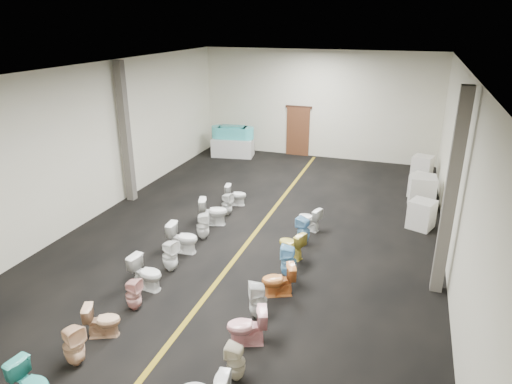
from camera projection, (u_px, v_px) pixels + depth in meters
floor at (257, 231)px, 12.98m from camera, size 16.00×16.00×0.00m
ceiling at (257, 69)px, 11.37m from camera, size 16.00×16.00×0.00m
wall_back at (318, 105)px, 19.24m from camera, size 10.00×0.00×10.00m
wall_front at (26, 346)px, 5.10m from camera, size 10.00×0.00×10.00m
wall_left at (99, 140)px, 13.69m from camera, size 0.00×16.00×16.00m
wall_right at (459, 175)px, 10.66m from camera, size 0.00×16.00×16.00m
aisle_stripe at (257, 231)px, 12.98m from camera, size 0.12×15.60×0.01m
back_door at (298, 132)px, 19.86m from camera, size 1.00×0.10×2.10m
door_frame at (299, 107)px, 19.49m from camera, size 1.15×0.08×0.10m
column_left at (126, 133)px, 14.49m from camera, size 0.25×0.25×4.50m
column_right at (451, 196)px, 9.41m from camera, size 0.25×0.25×4.50m
display_table at (233, 147)px, 19.93m from camera, size 1.89×1.15×0.79m
bathtub at (233, 132)px, 19.69m from camera, size 1.85×0.81×0.55m
appliance_crate_a at (422, 214)px, 13.06m from camera, size 0.84×0.84×0.83m
appliance_crate_b at (422, 192)px, 14.41m from camera, size 0.82×0.82×1.06m
appliance_crate_c at (422, 186)px, 15.39m from camera, size 0.89×0.89×0.78m
appliance_crate_d at (422, 169)px, 16.84m from camera, size 0.82×0.82×0.95m
toilet_left_0 at (31, 383)px, 7.10m from camera, size 0.75×0.50×0.72m
toilet_left_1 at (74, 345)px, 7.86m from camera, size 0.46×0.46×0.80m
toilet_left_2 at (103, 320)px, 8.62m from camera, size 0.75×0.61×0.67m
toilet_left_3 at (133, 294)px, 9.39m from camera, size 0.33×0.32×0.71m
toilet_left_4 at (146, 273)px, 10.12m from camera, size 0.80×0.51×0.77m
toilet_left_5 at (170, 256)px, 10.83m from camera, size 0.44×0.43×0.80m
toilet_left_6 at (183, 238)px, 11.71m from camera, size 0.81×0.50×0.79m
toilet_left_7 at (203, 226)px, 12.41m from camera, size 0.45×0.45×0.76m
toilet_left_8 at (213, 211)px, 13.28m from camera, size 0.91×0.69×0.82m
toilet_left_9 at (227, 204)px, 13.92m from camera, size 0.38×0.38×0.72m
toilet_left_10 at (236, 195)px, 14.71m from camera, size 0.73×0.49×0.68m
toilet_right_2 at (236, 362)px, 7.55m from camera, size 0.32×0.32×0.69m
toilet_right_3 at (247, 326)px, 8.38m from camera, size 0.85×0.67×0.76m
toilet_right_4 at (258, 301)px, 9.10m from camera, size 0.49×0.48×0.81m
toilet_right_5 at (278, 280)px, 9.87m from camera, size 0.83×0.67×0.74m
toilet_right_6 at (289, 261)px, 10.56m from camera, size 0.42×0.41×0.81m
toilet_right_7 at (291, 244)px, 11.45m from camera, size 0.80×0.63×0.72m
toilet_right_8 at (303, 231)px, 12.13m from camera, size 0.45×0.44×0.77m
toilet_right_9 at (309, 219)px, 12.96m from camera, size 0.76×0.58×0.69m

